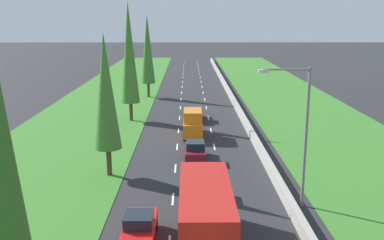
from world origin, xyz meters
TOP-DOWN VIEW (x-y plane):
  - ground_plane at (0.00, 60.00)m, footprint 300.00×300.00m
  - grass_verge_left at (-12.65, 60.00)m, footprint 14.00×140.00m
  - grass_verge_right at (14.35, 60.00)m, footprint 14.00×140.00m
  - median_barrier at (5.70, 60.00)m, footprint 0.44×120.00m
  - lane_markings at (0.00, 60.00)m, footprint 3.64×116.00m
  - red_box_truck_centre_lane at (0.10, 19.75)m, footprint 2.46×9.40m
  - teal_hatchback_centre_lane at (0.08, 27.93)m, footprint 1.74×3.90m
  - red_hatchback_left_lane at (-3.35, 21.36)m, footprint 1.74×3.90m
  - maroon_hatchback_centre_lane at (-0.11, 35.13)m, footprint 1.74×3.90m
  - orange_van_centre_lane_fifth at (-0.24, 42.56)m, footprint 1.96×4.90m
  - maroon_sedan_centre_lane at (0.13, 49.86)m, footprint 1.82×4.50m
  - poplar_tree_second at (-6.80, 31.55)m, footprint 2.07×2.07m
  - poplar_tree_third at (-7.41, 49.66)m, footprint 2.14×2.14m
  - poplar_tree_fourth at (-6.71, 64.98)m, footprint 2.11×2.11m
  - street_light_mast at (6.28, 25.85)m, footprint 3.20×0.28m

SIDE VIEW (x-z plane):
  - ground_plane at x=0.00m, z-range 0.00..0.00m
  - lane_markings at x=0.00m, z-range 0.00..0.01m
  - grass_verge_left at x=-12.65m, z-range 0.00..0.04m
  - grass_verge_right at x=14.35m, z-range 0.00..0.04m
  - median_barrier at x=5.70m, z-range 0.00..0.85m
  - maroon_sedan_centre_lane at x=0.13m, z-range -0.01..1.63m
  - teal_hatchback_centre_lane at x=0.08m, z-range -0.02..1.70m
  - red_hatchback_left_lane at x=-3.35m, z-range -0.02..1.70m
  - maroon_hatchback_centre_lane at x=-0.11m, z-range -0.02..1.70m
  - orange_van_centre_lane_fifth at x=-0.24m, z-range -0.01..2.81m
  - red_box_truck_centre_lane at x=0.10m, z-range 0.09..4.27m
  - street_light_mast at x=6.28m, z-range 0.73..9.73m
  - poplar_tree_second at x=-6.80m, z-range 1.05..11.94m
  - poplar_tree_fourth at x=-6.71m, z-range 1.05..13.38m
  - poplar_tree_third at x=-7.41m, z-range 1.05..14.73m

